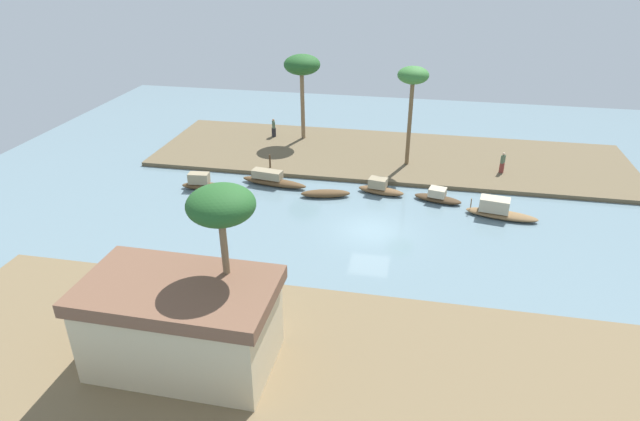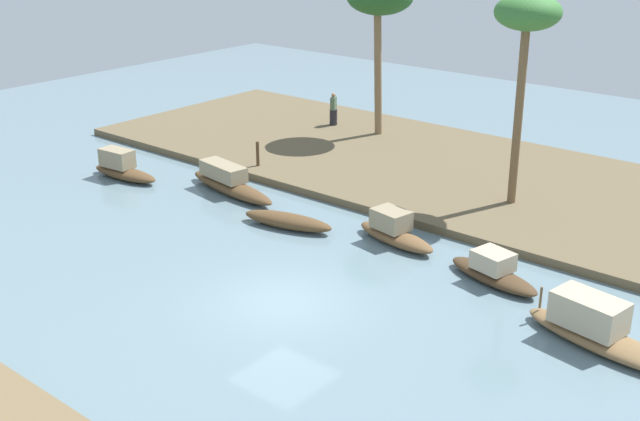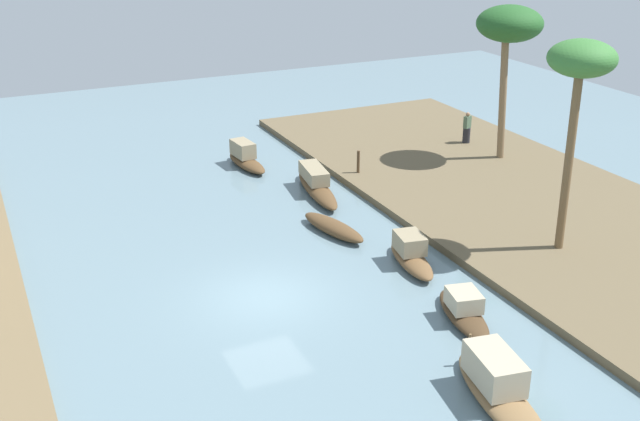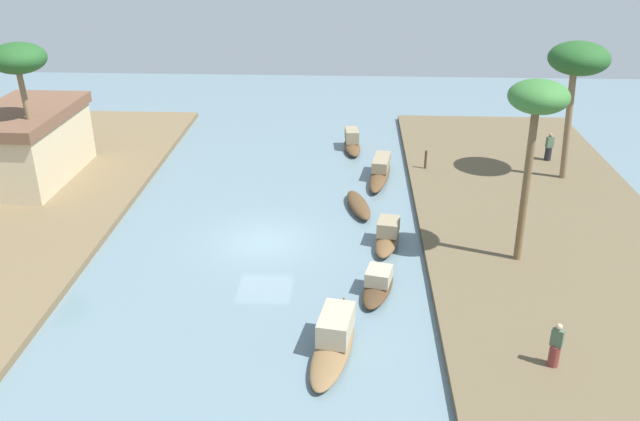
{
  "view_description": "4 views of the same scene",
  "coord_description": "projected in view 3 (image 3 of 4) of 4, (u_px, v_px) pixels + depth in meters",
  "views": [
    {
      "loc": [
        -2.6,
        29.45,
        16.14
      ],
      "look_at": [
        3.38,
        -0.87,
        0.65
      ],
      "focal_mm": 30.41,
      "sensor_mm": 36.0,
      "label": 1
    },
    {
      "loc": [
        -13.92,
        15.11,
        10.83
      ],
      "look_at": [
        1.91,
        -3.98,
        1.19
      ],
      "focal_mm": 44.82,
      "sensor_mm": 36.0,
      "label": 2
    },
    {
      "loc": [
        -21.14,
        7.96,
        12.46
      ],
      "look_at": [
        4.23,
        -4.0,
        0.81
      ],
      "focal_mm": 43.44,
      "sensor_mm": 36.0,
      "label": 3
    },
    {
      "loc": [
        -26.42,
        -3.89,
        13.87
      ],
      "look_at": [
        2.37,
        -2.46,
        0.5
      ],
      "focal_mm": 37.19,
      "sensor_mm": 36.0,
      "label": 4
    }
  ],
  "objects": [
    {
      "name": "river_water",
      "position": [
        265.0,
        297.0,
        25.57
      ],
      "size": [
        64.01,
        64.01,
        0.0
      ],
      "primitive_type": "plane",
      "color": "slate",
      "rests_on": "ground"
    },
    {
      "name": "riverbank_left",
      "position": [
        569.0,
        226.0,
        30.61
      ],
      "size": [
        38.13,
        11.58,
        0.31
      ],
      "primitive_type": "cube",
      "color": "brown",
      "rests_on": "ground"
    },
    {
      "name": "sampan_near_left_bank",
      "position": [
        411.0,
        254.0,
        27.61
      ],
      "size": [
        3.4,
        1.53,
        1.14
      ],
      "rotation": [
        0.0,
        0.0,
        -0.18
      ],
      "color": "brown",
      "rests_on": "river_water"
    },
    {
      "name": "sampan_with_tall_canopy",
      "position": [
        464.0,
        310.0,
        24.07
      ],
      "size": [
        3.4,
        1.74,
        0.98
      ],
      "rotation": [
        0.0,
        0.0,
        -0.23
      ],
      "color": "#47331E",
      "rests_on": "river_water"
    },
    {
      "name": "sampan_with_red_awning",
      "position": [
        245.0,
        158.0,
        37.46
      ],
      "size": [
        3.49,
        1.26,
        1.21
      ],
      "rotation": [
        0.0,
        0.0,
        0.09
      ],
      "color": "brown",
      "rests_on": "river_water"
    },
    {
      "name": "sampan_open_hull",
      "position": [
        499.0,
        387.0,
        20.16
      ],
      "size": [
        4.66,
        1.95,
        1.28
      ],
      "rotation": [
        0.0,
        0.0,
        -0.17
      ],
      "color": "brown",
      "rests_on": "river_water"
    },
    {
      "name": "sampan_midstream",
      "position": [
        316.0,
        184.0,
        34.16
      ],
      "size": [
        5.11,
        1.72,
        1.12
      ],
      "rotation": [
        0.0,
        0.0,
        -0.15
      ],
      "color": "brown",
      "rests_on": "river_water"
    },
    {
      "name": "sampan_upstream_small",
      "position": [
        333.0,
        227.0,
        30.24
      ],
      "size": [
        3.57,
        1.65,
        0.52
      ],
      "rotation": [
        0.0,
        0.0,
        0.22
      ],
      "color": "brown",
      "rests_on": "river_water"
    },
    {
      "name": "person_on_near_bank",
      "position": [
        467.0,
        130.0,
        39.95
      ],
      "size": [
        0.5,
        0.5,
        1.62
      ],
      "rotation": [
        0.0,
        0.0,
        1.95
      ],
      "color": "#232328",
      "rests_on": "riverbank_left"
    },
    {
      "name": "mooring_post",
      "position": [
        358.0,
        162.0,
        35.74
      ],
      "size": [
        0.14,
        0.14,
        1.06
      ],
      "primitive_type": "cylinder",
      "color": "#4C3823",
      "rests_on": "riverbank_left"
    },
    {
      "name": "palm_tree_left_near",
      "position": [
        581.0,
        67.0,
        25.87
      ],
      "size": [
        2.32,
        2.32,
        7.6
      ],
      "color": "brown",
      "rests_on": "riverbank_left"
    },
    {
      "name": "palm_tree_left_far",
      "position": [
        509.0,
        27.0,
        35.54
      ],
      "size": [
        3.07,
        3.07,
        7.32
      ],
      "color": "#7F6647",
      "rests_on": "riverbank_left"
    }
  ]
}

